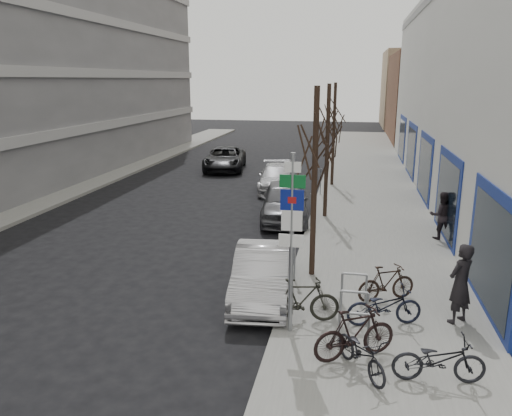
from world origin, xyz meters
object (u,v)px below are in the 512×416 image
at_px(bike_far_curb, 439,356).
at_px(parked_car_front, 262,274).
at_px(meter_back, 321,179).
at_px(bike_far_inner, 386,283).
at_px(meter_front, 295,254).
at_px(pedestrian_far, 442,215).
at_px(bike_near_right, 355,333).
at_px(tree_far, 335,110).
at_px(highway_sign_pole, 292,233).
at_px(bike_mid_curb, 384,303).
at_px(parked_car_back, 277,178).
at_px(bike_mid_inner, 301,300).
at_px(parked_car_mid, 285,201).
at_px(pedestrian_near, 460,284).
at_px(bike_rack, 354,304).
at_px(lane_car, 225,159).
at_px(tree_near, 316,138).
at_px(bike_near_left, 362,350).
at_px(meter_mid, 311,206).
at_px(tree_mid, 328,120).

height_order(bike_far_curb, parked_car_front, parked_car_front).
height_order(meter_back, bike_far_inner, meter_back).
height_order(meter_front, pedestrian_far, pedestrian_far).
bearing_deg(bike_near_right, tree_far, -25.52).
relative_size(highway_sign_pole, bike_mid_curb, 2.38).
bearing_deg(bike_near_right, meter_back, -23.13).
relative_size(highway_sign_pole, parked_car_back, 0.91).
relative_size(bike_mid_inner, parked_car_mid, 0.38).
bearing_deg(bike_mid_curb, parked_car_front, 51.12).
xyz_separation_m(bike_mid_inner, parked_car_front, (-1.19, 1.46, -0.02)).
height_order(pedestrian_near, pedestrian_far, pedestrian_near).
distance_m(bike_rack, lane_car, 21.56).
xyz_separation_m(bike_mid_curb, lane_car, (-8.87, 19.84, 0.03)).
bearing_deg(meter_back, bike_mid_inner, -88.11).
bearing_deg(bike_far_curb, lane_car, 17.94).
height_order(tree_near, bike_far_curb, tree_near).
bearing_deg(pedestrian_far, bike_near_left, 67.76).
xyz_separation_m(bike_far_curb, lane_car, (-9.75, 21.96, 0.05)).
xyz_separation_m(meter_mid, bike_near_right, (1.67, -9.38, -0.21)).
bearing_deg(pedestrian_far, lane_car, -53.79).
xyz_separation_m(bike_rack, bike_near_right, (0.02, -1.48, 0.05)).
height_order(meter_front, parked_car_front, meter_front).
relative_size(meter_back, pedestrian_near, 0.66).
height_order(bike_mid_inner, pedestrian_far, pedestrian_far).
distance_m(meter_front, bike_far_inner, 2.65).
bearing_deg(parked_car_front, pedestrian_near, -15.55).
bearing_deg(bike_mid_curb, tree_near, 17.24).
relative_size(meter_back, pedestrian_far, 0.73).
height_order(tree_near, meter_front, tree_near).
bearing_deg(bike_near_left, bike_far_inner, 46.34).
xyz_separation_m(highway_sign_pole, tree_mid, (0.20, 10.01, 1.65)).
height_order(tree_far, meter_front, tree_far).
relative_size(highway_sign_pole, pedestrian_far, 2.43).
xyz_separation_m(tree_mid, bike_mid_curb, (1.89, -9.29, -3.42)).
bearing_deg(pedestrian_near, bike_far_curb, 29.54).
height_order(tree_mid, pedestrian_far, tree_mid).
bearing_deg(bike_far_curb, pedestrian_far, -14.96).
xyz_separation_m(bike_near_right, bike_mid_curb, (0.67, 1.59, -0.02)).
distance_m(meter_front, parked_car_mid, 6.74).
xyz_separation_m(meter_mid, parked_car_back, (-2.35, 6.61, -0.25)).
height_order(highway_sign_pole, tree_mid, tree_mid).
bearing_deg(parked_car_back, meter_front, -86.26).
bearing_deg(bike_far_inner, pedestrian_near, -146.16).
xyz_separation_m(tree_far, meter_mid, (-0.45, -8.00, -3.19)).
height_order(meter_front, lane_car, lane_car).
bearing_deg(tree_near, bike_near_left, -74.48).
bearing_deg(lane_car, pedestrian_far, -56.95).
height_order(tree_mid, bike_near_right, tree_mid).
bearing_deg(tree_far, parked_car_back, -153.52).
bearing_deg(highway_sign_pole, tree_far, 89.31).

